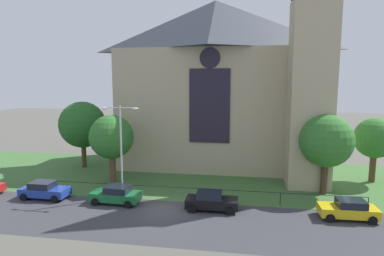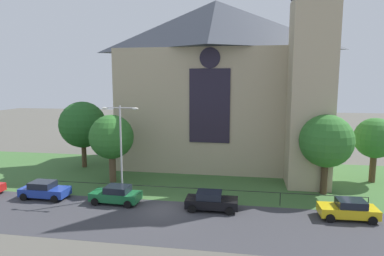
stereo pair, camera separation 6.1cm
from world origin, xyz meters
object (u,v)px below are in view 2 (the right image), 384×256
(parked_car_green, at_px, (116,195))
(parked_car_black, at_px, (211,201))
(tree_right_near, at_px, (326,141))
(parked_car_yellow, at_px, (348,209))
(church_building, at_px, (221,82))
(tree_left_near, at_px, (112,137))
(parked_car_blue, at_px, (44,190))
(tree_right_far, at_px, (375,138))
(tree_left_far, at_px, (83,125))
(streetlamp_near, at_px, (121,140))

(parked_car_green, height_order, parked_car_black, same)
(tree_right_near, bearing_deg, parked_car_yellow, -84.17)
(church_building, relative_size, parked_car_black, 6.15)
(tree_right_near, relative_size, parked_car_yellow, 1.75)
(tree_left_near, distance_m, parked_car_blue, 7.98)
(tree_right_far, xyz_separation_m, tree_left_far, (-32.30, 0.81, 0.61))
(parked_car_green, xyz_separation_m, parked_car_yellow, (18.66, -0.26, 0.00))
(church_building, height_order, tree_right_far, church_building)
(tree_right_far, distance_m, parked_car_black, 19.06)
(church_building, bearing_deg, parked_car_blue, -134.01)
(parked_car_yellow, bearing_deg, parked_car_blue, -2.16)
(tree_right_near, height_order, parked_car_green, tree_right_near)
(tree_right_near, bearing_deg, streetlamp_near, -168.17)
(tree_left_far, bearing_deg, parked_car_green, -51.96)
(tree_right_far, xyz_separation_m, parked_car_yellow, (-5.19, -10.25, -3.83))
(tree_left_near, bearing_deg, streetlamp_near, -57.52)
(streetlamp_near, relative_size, parked_car_black, 1.95)
(tree_left_near, bearing_deg, tree_left_far, 138.57)
(streetlamp_near, bearing_deg, tree_left_near, 122.48)
(tree_left_far, height_order, parked_car_green, tree_left_far)
(tree_right_near, xyz_separation_m, parked_car_black, (-9.89, -5.55, -4.21))
(tree_right_far, bearing_deg, church_building, 162.41)
(tree_left_near, height_order, parked_car_green, tree_left_near)
(streetlamp_near, bearing_deg, tree_left_far, 132.32)
(tree_right_far, relative_size, parked_car_blue, 1.59)
(parked_car_blue, height_order, parked_car_yellow, same)
(church_building, relative_size, parked_car_blue, 6.17)
(tree_left_near, distance_m, parked_car_yellow, 22.51)
(streetlamp_near, height_order, parked_car_green, streetlamp_near)
(tree_right_near, distance_m, parked_car_yellow, 7.06)
(parked_car_black, bearing_deg, church_building, 90.90)
(tree_left_far, bearing_deg, parked_car_yellow, -22.20)
(streetlamp_near, distance_m, parked_car_black, 9.56)
(tree_right_near, bearing_deg, parked_car_black, -150.70)
(tree_right_far, relative_size, parked_car_yellow, 1.58)
(tree_left_near, height_order, tree_left_far, tree_left_far)
(tree_left_far, xyz_separation_m, parked_car_blue, (1.66, -10.68, -4.44))
(parked_car_yellow, bearing_deg, tree_right_near, -85.48)
(tree_left_far, relative_size, parked_car_yellow, 1.88)
(tree_right_near, height_order, streetlamp_near, streetlamp_near)
(church_building, height_order, streetlamp_near, church_building)
(tree_right_far, bearing_deg, tree_right_near, -141.36)
(church_building, xyz_separation_m, tree_left_near, (-10.38, -9.40, -5.59))
(parked_car_blue, bearing_deg, tree_right_near, 12.39)
(church_building, distance_m, tree_left_far, 17.46)
(tree_right_near, bearing_deg, parked_car_blue, -168.06)
(tree_right_far, height_order, parked_car_yellow, tree_right_far)
(church_building, height_order, tree_left_near, church_building)
(tree_left_far, xyz_separation_m, parked_car_green, (8.45, -10.80, -4.44))
(parked_car_green, bearing_deg, tree_right_near, -160.84)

